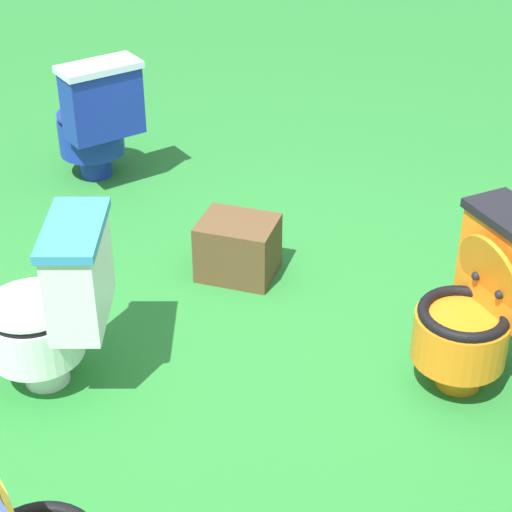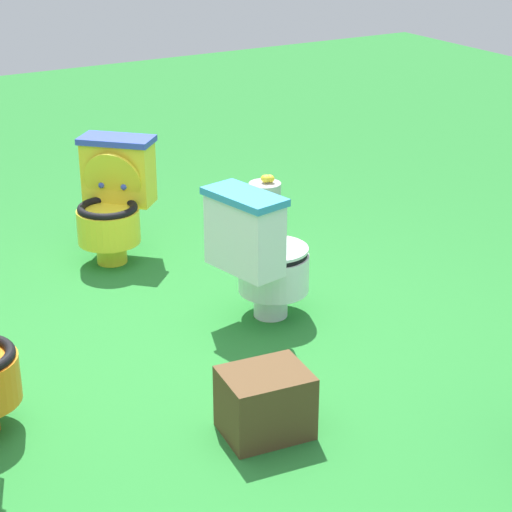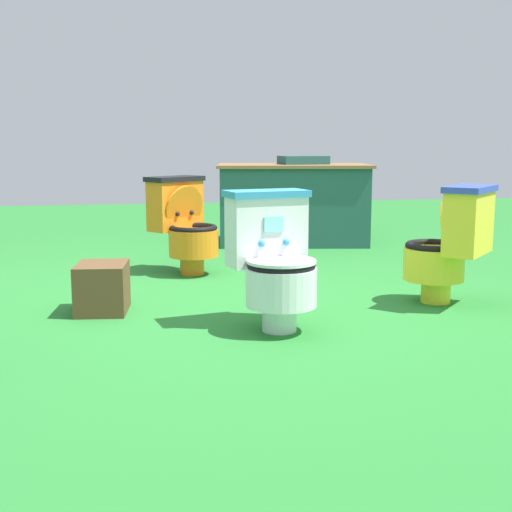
% 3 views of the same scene
% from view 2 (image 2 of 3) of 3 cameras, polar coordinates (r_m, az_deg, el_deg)
% --- Properties ---
extents(ground, '(14.00, 14.00, 0.00)m').
position_cam_2_polar(ground, '(4.37, -4.93, -7.46)').
color(ground, '#26752D').
extents(toilet_yellow, '(0.63, 0.63, 0.73)m').
position_cam_2_polar(toilet_yellow, '(5.56, -8.79, 3.47)').
color(toilet_yellow, yellow).
rests_on(toilet_yellow, ground).
extents(toilet_white, '(0.49, 0.56, 0.73)m').
position_cam_2_polar(toilet_white, '(4.72, 0.30, 0.11)').
color(toilet_white, white).
rests_on(toilet_white, ground).
extents(small_crate, '(0.32, 0.38, 0.29)m').
position_cam_2_polar(small_crate, '(3.89, 0.57, -9.03)').
color(small_crate, brown).
rests_on(small_crate, ground).
extents(lemon_bucket, '(0.22, 0.22, 0.28)m').
position_cam_2_polar(lemon_bucket, '(6.30, 0.56, 3.63)').
color(lemon_bucket, '#B7B7BF').
rests_on(lemon_bucket, ground).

